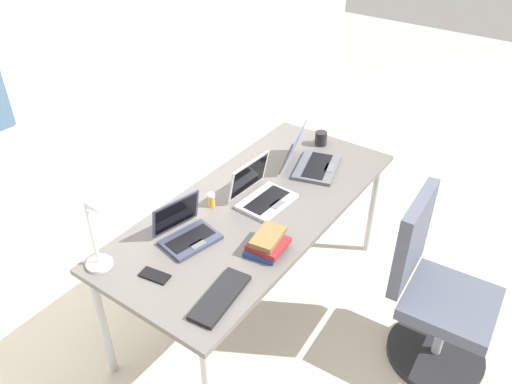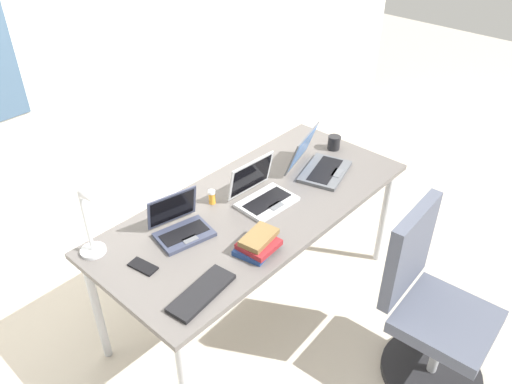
% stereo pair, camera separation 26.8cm
% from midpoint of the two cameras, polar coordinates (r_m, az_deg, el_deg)
% --- Properties ---
extents(ground_plane, '(12.00, 12.00, 0.00)m').
position_cam_midpoint_polar(ground_plane, '(3.22, -2.43, -12.15)').
color(ground_plane, '#B7AD9E').
extents(wall_back, '(6.00, 0.13, 2.60)m').
position_cam_midpoint_polar(wall_back, '(3.19, -19.42, 13.65)').
color(wall_back, silver).
rests_on(wall_back, ground_plane).
extents(desk, '(1.80, 0.80, 0.74)m').
position_cam_midpoint_polar(desk, '(2.76, -2.78, -2.43)').
color(desk, '#595451').
rests_on(desk, ground_plane).
extents(desk_lamp, '(0.12, 0.18, 0.40)m').
position_cam_midpoint_polar(desk_lamp, '(2.36, -20.45, -4.60)').
color(desk_lamp, silver).
rests_on(desk_lamp, desk).
extents(laptop_back_left, '(0.30, 0.27, 0.20)m').
position_cam_midpoint_polar(laptop_back_left, '(2.52, -10.84, -4.49)').
color(laptop_back_left, '#33384C').
rests_on(laptop_back_left, desk).
extents(laptop_front_right, '(0.40, 0.38, 0.24)m').
position_cam_midpoint_polar(laptop_front_right, '(3.01, 3.51, 3.45)').
color(laptop_front_right, '#515459').
rests_on(laptop_front_right, desk).
extents(laptop_by_keyboard, '(0.31, 0.27, 0.22)m').
position_cam_midpoint_polar(laptop_by_keyboard, '(2.73, -2.21, -0.27)').
color(laptop_by_keyboard, '#B7BABC').
rests_on(laptop_by_keyboard, desk).
extents(external_keyboard, '(0.34, 0.16, 0.02)m').
position_cam_midpoint_polar(external_keyboard, '(2.23, -7.53, -11.65)').
color(external_keyboard, black).
rests_on(external_keyboard, desk).
extents(computer_mouse, '(0.09, 0.11, 0.03)m').
position_cam_midpoint_polar(computer_mouse, '(2.93, -3.21, 1.83)').
color(computer_mouse, black).
rests_on(computer_mouse, desk).
extents(cell_phone, '(0.09, 0.14, 0.01)m').
position_cam_midpoint_polar(cell_phone, '(2.38, -14.46, -9.14)').
color(cell_phone, black).
rests_on(cell_phone, desk).
extents(pill_bottle, '(0.04, 0.04, 0.08)m').
position_cam_midpoint_polar(pill_bottle, '(2.71, -7.79, -0.98)').
color(pill_bottle, gold).
rests_on(pill_bottle, desk).
extents(book_stack, '(0.23, 0.20, 0.08)m').
position_cam_midpoint_polar(book_stack, '(2.42, -1.93, -5.83)').
color(book_stack, navy).
rests_on(book_stack, desk).
extents(coffee_mug, '(0.11, 0.08, 0.09)m').
position_cam_midpoint_polar(coffee_mug, '(3.26, 4.93, 5.93)').
color(coffee_mug, black).
rests_on(coffee_mug, desk).
extents(office_chair, '(0.52, 0.55, 0.97)m').
position_cam_midpoint_polar(office_chair, '(2.79, 16.60, -11.52)').
color(office_chair, black).
rests_on(office_chair, ground_plane).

